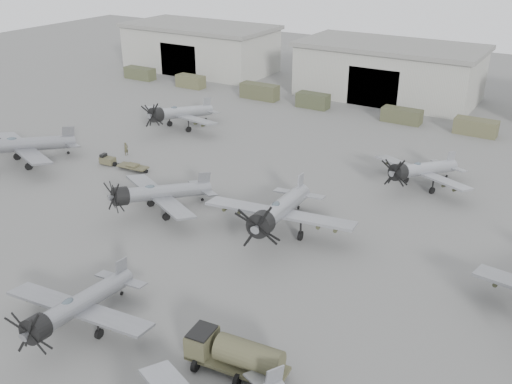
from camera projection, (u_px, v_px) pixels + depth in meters
ground at (123, 272)px, 46.33m from camera, size 220.00×220.00×0.00m
hangar_left at (200, 47)px, 110.41m from camera, size 29.00×14.80×8.70m
hangar_center at (389, 71)px, 92.40m from camera, size 29.00×14.80×8.70m
support_truck_0 at (140, 73)px, 104.95m from camera, size 5.99×2.20×2.12m
support_truck_1 at (191, 81)px, 99.39m from camera, size 5.09×2.20×2.14m
support_truck_2 at (260, 91)px, 92.65m from camera, size 6.41×2.20×2.47m
support_truck_3 at (313, 101)px, 88.12m from camera, size 5.04×2.20×2.27m
support_truck_4 at (402, 116)px, 81.47m from camera, size 5.65×2.20×2.03m
support_truck_5 at (476, 127)px, 76.59m from camera, size 5.61×2.20×2.15m
aircraft_near_1 at (75, 307)px, 38.59m from camera, size 11.45×10.30×4.55m
aircraft_mid_0 at (19, 145)px, 66.21m from camera, size 13.30×11.99×5.35m
aircraft_mid_1 at (156, 193)px, 54.93m from camera, size 11.54×10.47×4.74m
aircraft_mid_2 at (278, 211)px, 50.66m from camera, size 14.01×12.61×5.56m
aircraft_far_0 at (178, 113)px, 78.11m from camera, size 12.87×11.58×5.11m
aircraft_far_1 at (420, 170)px, 60.32m from camera, size 11.49×10.39×4.67m
fuel_tanker at (235, 353)px, 35.35m from camera, size 6.67×3.44×2.50m
tug_trailer at (117, 163)px, 66.52m from camera, size 6.45×1.73×1.28m
ground_crew at (126, 149)px, 69.77m from camera, size 0.46×0.64×1.63m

